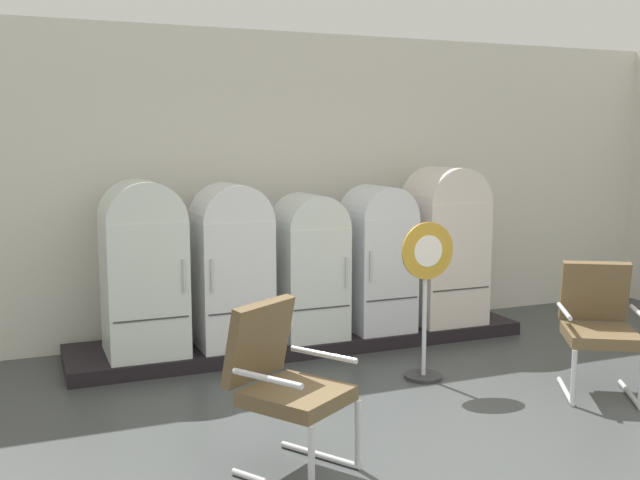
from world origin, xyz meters
name	(u,v)px	position (x,y,z in m)	size (l,w,h in m)	color
ground	(486,480)	(0.00, 0.00, -0.03)	(12.00, 10.00, 0.05)	#3E4142
back_wall	(280,184)	(0.00, 3.66, 1.54)	(11.76, 0.12, 3.05)	silver
display_plinth	(303,339)	(0.00, 3.02, 0.06)	(4.41, 0.95, 0.13)	black
refrigerator_0	(143,263)	(-1.52, 2.93, 0.93)	(0.68, 0.71, 1.52)	silver
refrigerator_1	(232,261)	(-0.74, 2.89, 0.91)	(0.64, 0.62, 1.47)	white
refrigerator_2	(310,262)	(0.02, 2.89, 0.84)	(0.60, 0.63, 1.36)	silver
refrigerator_3	(378,254)	(0.74, 2.89, 0.88)	(0.59, 0.63, 1.42)	silver
refrigerator_4	(445,241)	(1.51, 2.91, 0.96)	(0.69, 0.66, 1.58)	silver
armchair_left	(283,378)	(-1.08, 0.56, 0.57)	(0.80, 0.85, 1.02)	silver
armchair_right	(598,321)	(1.69, 0.93, 0.57)	(0.80, 0.84, 1.02)	silver
sign_stand	(426,303)	(0.58, 1.71, 0.65)	(0.47, 0.32, 1.32)	#2D2D30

